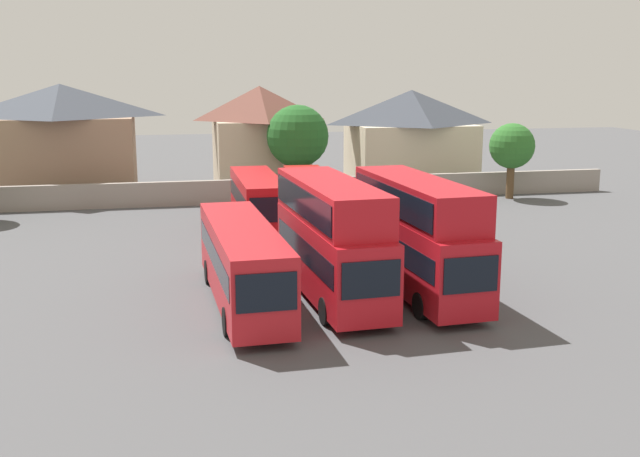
# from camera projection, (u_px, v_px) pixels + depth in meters

# --- Properties ---
(ground) EXTENTS (140.00, 140.00, 0.00)m
(ground) POSITION_uv_depth(u_px,v_px,m) (273.00, 220.00, 50.21)
(ground) COLOR #4C4C4F
(depot_boundary_wall) EXTENTS (56.00, 0.50, 1.80)m
(depot_boundary_wall) POSITION_uv_depth(u_px,v_px,m) (260.00, 191.00, 56.53)
(depot_boundary_wall) COLOR gray
(depot_boundary_wall) RESTS_ON ground
(bus_1) EXTENTS (2.83, 11.91, 3.43)m
(bus_1) POSITION_uv_depth(u_px,v_px,m) (243.00, 260.00, 31.72)
(bus_1) COLOR red
(bus_1) RESTS_ON ground
(bus_2) EXTENTS (3.15, 10.42, 5.16)m
(bus_2) POSITION_uv_depth(u_px,v_px,m) (332.00, 234.00, 32.40)
(bus_2) COLOR red
(bus_2) RESTS_ON ground
(bus_3) EXTENTS (3.10, 10.47, 5.13)m
(bus_3) POSITION_uv_depth(u_px,v_px,m) (417.00, 231.00, 33.09)
(bus_3) COLOR red
(bus_3) RESTS_ON ground
(bus_4) EXTENTS (2.59, 10.14, 3.46)m
(bus_4) POSITION_uv_depth(u_px,v_px,m) (258.00, 200.00, 46.20)
(bus_4) COLOR red
(bus_4) RESTS_ON ground
(bus_5) EXTENTS (3.12, 12.14, 3.29)m
(bus_5) POSITION_uv_depth(u_px,v_px,m) (313.00, 199.00, 47.05)
(bus_5) COLOR red
(bus_5) RESTS_ON ground
(house_terrace_left) EXTENTS (11.40, 8.33, 8.72)m
(house_terrace_left) POSITION_uv_depth(u_px,v_px,m) (63.00, 139.00, 59.40)
(house_terrace_left) COLOR #9E7A60
(house_terrace_left) RESTS_ON ground
(house_terrace_centre) EXTENTS (7.83, 7.67, 8.47)m
(house_terrace_centre) POSITION_uv_depth(u_px,v_px,m) (260.00, 136.00, 63.29)
(house_terrace_centre) COLOR #C6B293
(house_terrace_centre) RESTS_ON ground
(house_terrace_right) EXTENTS (10.68, 7.81, 8.08)m
(house_terrace_right) POSITION_uv_depth(u_px,v_px,m) (411.00, 136.00, 65.68)
(house_terrace_right) COLOR beige
(house_terrace_right) RESTS_ON ground
(tree_behind_wall) EXTENTS (3.46, 3.46, 5.80)m
(tree_behind_wall) POSITION_uv_depth(u_px,v_px,m) (512.00, 147.00, 57.85)
(tree_behind_wall) COLOR brown
(tree_behind_wall) RESTS_ON ground
(tree_right_of_lot) EXTENTS (4.85, 4.85, 7.14)m
(tree_right_of_lot) POSITION_uv_depth(u_px,v_px,m) (298.00, 136.00, 58.81)
(tree_right_of_lot) COLOR brown
(tree_right_of_lot) RESTS_ON ground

